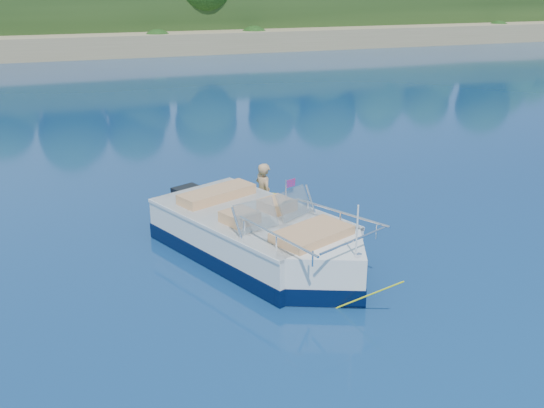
# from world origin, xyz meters

# --- Properties ---
(ground) EXTENTS (160.00, 160.00, 0.00)m
(ground) POSITION_xyz_m (0.00, 0.00, 0.00)
(ground) COLOR #0A1E4B
(ground) RESTS_ON ground
(shoreline) EXTENTS (170.00, 59.00, 6.00)m
(shoreline) POSITION_xyz_m (0.00, 63.77, 0.98)
(shoreline) COLOR #968157
(shoreline) RESTS_ON ground
(motorboat) EXTENTS (3.61, 5.69, 2.02)m
(motorboat) POSITION_xyz_m (-2.96, 0.69, 0.39)
(motorboat) COLOR white
(motorboat) RESTS_ON ground
(tow_tube) EXTENTS (1.35, 1.35, 0.33)m
(tow_tube) POSITION_xyz_m (-1.99, 3.29, 0.09)
(tow_tube) COLOR yellow
(tow_tube) RESTS_ON ground
(boy) EXTENTS (0.56, 0.90, 1.64)m
(boy) POSITION_xyz_m (-2.13, 3.27, 0.00)
(boy) COLOR tan
(boy) RESTS_ON ground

